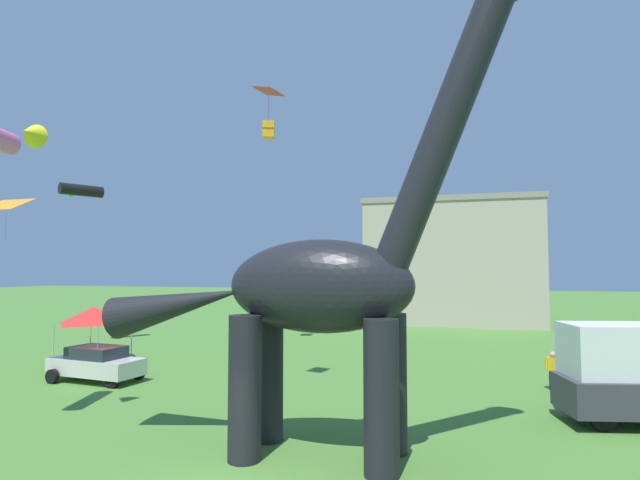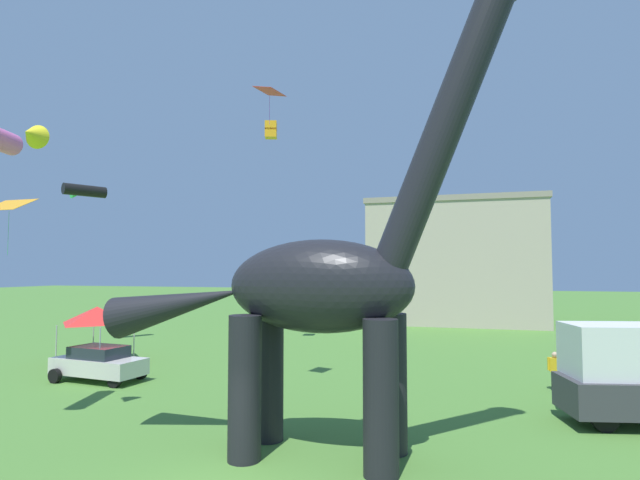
% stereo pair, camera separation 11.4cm
% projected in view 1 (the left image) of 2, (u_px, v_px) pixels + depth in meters
% --- Properties ---
extents(dinosaur_sculpture, '(11.99, 2.54, 12.53)m').
position_uv_depth(dinosaur_sculpture, '(317.00, 286.00, 13.84)').
color(dinosaur_sculpture, black).
rests_on(dinosaur_sculpture, ground_plane).
extents(parked_sedan_left, '(4.37, 2.23, 1.55)m').
position_uv_depth(parked_sedan_left, '(96.00, 363.00, 22.72)').
color(parked_sedan_left, silver).
rests_on(parked_sedan_left, ground_plane).
extents(person_vendor_side, '(0.59, 0.26, 1.59)m').
position_uv_depth(person_vendor_side, '(553.00, 367.00, 21.04)').
color(person_vendor_side, black).
rests_on(person_vendor_side, ground_plane).
extents(festival_canopy_tent, '(3.15, 3.15, 3.00)m').
position_uv_depth(festival_canopy_tent, '(94.00, 315.00, 27.16)').
color(festival_canopy_tent, '#B2B2B7').
rests_on(festival_canopy_tent, ground_plane).
extents(kite_mid_left, '(1.07, 1.31, 1.45)m').
position_uv_depth(kite_mid_left, '(268.00, 91.00, 20.25)').
color(kite_mid_left, red).
extents(kite_near_low, '(2.80, 2.72, 0.79)m').
position_uv_depth(kite_near_low, '(80.00, 191.00, 33.95)').
color(kite_near_low, black).
extents(kite_mid_right, '(1.80, 1.24, 2.35)m').
position_uv_depth(kite_mid_right, '(7.00, 205.00, 20.63)').
color(kite_mid_right, orange).
extents(kite_drifting, '(0.94, 0.94, 1.07)m').
position_uv_depth(kite_drifting, '(269.00, 130.00, 33.06)').
color(kite_drifting, orange).
extents(background_building_block, '(15.81, 10.58, 11.48)m').
position_uv_depth(background_building_block, '(453.00, 262.00, 48.80)').
color(background_building_block, '#B7A893').
rests_on(background_building_block, ground_plane).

